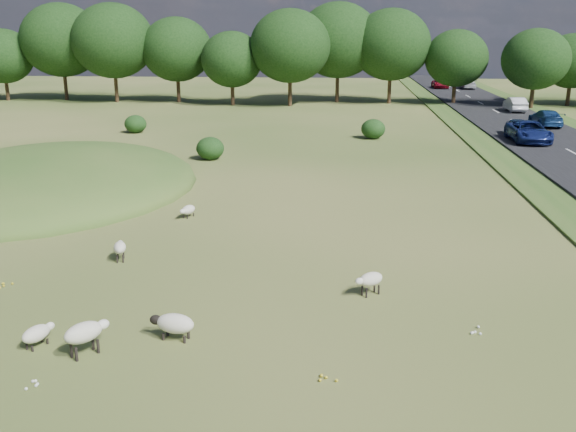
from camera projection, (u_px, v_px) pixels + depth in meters
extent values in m
plane|color=#2E5119|center=(279.00, 163.00, 42.05)|extent=(160.00, 160.00, 0.00)
ellipsoid|color=#33561E|center=(49.00, 187.00, 35.41)|extent=(16.00, 20.00, 4.00)
cube|color=black|center=(547.00, 140.00, 49.90)|extent=(8.00, 150.00, 0.25)
cylinder|color=black|center=(7.00, 88.00, 79.46)|extent=(0.44, 0.44, 3.12)
ellipsoid|color=black|center=(3.00, 56.00, 78.40)|extent=(7.28, 7.28, 6.55)
cylinder|color=black|center=(65.00, 83.00, 79.78)|extent=(0.44, 0.44, 4.21)
ellipsoid|color=black|center=(61.00, 40.00, 78.35)|extent=(9.83, 9.83, 8.84)
cylinder|color=black|center=(116.00, 85.00, 77.46)|extent=(0.44, 0.44, 4.18)
ellipsoid|color=black|center=(113.00, 41.00, 76.05)|extent=(9.75, 9.75, 8.78)
cylinder|color=black|center=(178.00, 87.00, 77.58)|extent=(0.44, 0.44, 3.61)
ellipsoid|color=black|center=(177.00, 49.00, 76.36)|extent=(8.41, 8.41, 7.57)
cylinder|color=black|center=(233.00, 92.00, 74.37)|extent=(0.44, 0.44, 3.02)
ellipsoid|color=black|center=(232.00, 59.00, 73.35)|extent=(7.04, 7.04, 6.34)
cylinder|color=black|center=(290.00, 89.00, 73.25)|extent=(0.44, 0.44, 3.90)
ellipsoid|color=black|center=(290.00, 46.00, 71.93)|extent=(9.09, 9.09, 8.18)
cylinder|color=black|center=(337.00, 84.00, 77.47)|extent=(0.44, 0.44, 4.22)
ellipsoid|color=black|center=(338.00, 40.00, 76.04)|extent=(9.85, 9.85, 8.86)
cylinder|color=black|center=(389.00, 87.00, 76.07)|extent=(0.44, 0.44, 3.94)
ellipsoid|color=black|center=(391.00, 45.00, 74.73)|extent=(9.20, 9.20, 8.28)
cylinder|color=black|center=(454.00, 91.00, 74.67)|extent=(0.44, 0.44, 3.09)
ellipsoid|color=black|center=(456.00, 58.00, 73.62)|extent=(7.20, 7.20, 6.48)
cylinder|color=black|center=(532.00, 95.00, 70.60)|extent=(0.44, 0.44, 3.12)
ellipsoid|color=black|center=(536.00, 59.00, 69.54)|extent=(7.29, 7.29, 6.56)
cylinder|color=black|center=(569.00, 93.00, 73.83)|extent=(0.44, 0.44, 2.93)
ellipsoid|color=black|center=(572.00, 61.00, 72.84)|extent=(6.84, 6.84, 6.16)
ellipsoid|color=black|center=(210.00, 148.00, 42.83)|extent=(1.87, 1.87, 1.53)
ellipsoid|color=black|center=(373.00, 129.00, 51.20)|extent=(1.92, 1.92, 1.57)
ellipsoid|color=black|center=(135.00, 124.00, 54.16)|extent=(1.84, 1.84, 1.51)
ellipsoid|color=beige|center=(371.00, 279.00, 20.81)|extent=(0.99, 0.91, 0.45)
ellipsoid|color=silver|center=(359.00, 281.00, 20.55)|extent=(0.36, 0.35, 0.23)
cylinder|color=black|center=(366.00, 293.00, 20.69)|extent=(0.06, 0.06, 0.32)
cylinder|color=black|center=(362.00, 291.00, 20.87)|extent=(0.06, 0.06, 0.32)
cylinder|color=black|center=(379.00, 290.00, 20.96)|extent=(0.06, 0.06, 0.32)
cylinder|color=black|center=(374.00, 287.00, 21.14)|extent=(0.06, 0.06, 0.32)
ellipsoid|color=beige|center=(175.00, 324.00, 17.79)|extent=(1.18, 0.77, 0.56)
ellipsoid|color=black|center=(156.00, 320.00, 17.94)|extent=(0.40, 0.33, 0.28)
cylinder|color=black|center=(163.00, 337.00, 17.86)|extent=(0.08, 0.08, 0.21)
cylinder|color=black|center=(168.00, 333.00, 18.11)|extent=(0.08, 0.08, 0.21)
cylinder|color=black|center=(184.00, 340.00, 17.69)|extent=(0.08, 0.08, 0.21)
cylinder|color=black|center=(188.00, 335.00, 17.95)|extent=(0.08, 0.08, 0.21)
ellipsoid|color=beige|center=(120.00, 248.00, 23.94)|extent=(0.66, 0.93, 0.43)
ellipsoid|color=silver|center=(120.00, 243.00, 24.36)|extent=(0.27, 0.32, 0.22)
cylinder|color=black|center=(118.00, 255.00, 24.25)|extent=(0.06, 0.06, 0.30)
cylinder|color=black|center=(124.00, 254.00, 24.29)|extent=(0.06, 0.06, 0.30)
cylinder|color=black|center=(117.00, 259.00, 23.79)|extent=(0.06, 0.06, 0.30)
cylinder|color=black|center=(123.00, 259.00, 23.83)|extent=(0.06, 0.06, 0.30)
ellipsoid|color=beige|center=(188.00, 210.00, 29.58)|extent=(0.73, 0.93, 0.42)
ellipsoid|color=silver|center=(182.00, 211.00, 29.20)|extent=(0.29, 0.33, 0.21)
cylinder|color=black|center=(187.00, 217.00, 29.41)|extent=(0.06, 0.06, 0.15)
cylinder|color=black|center=(184.00, 217.00, 29.51)|extent=(0.06, 0.06, 0.15)
cylinder|color=black|center=(194.00, 215.00, 29.82)|extent=(0.06, 0.06, 0.15)
cylinder|color=black|center=(190.00, 214.00, 29.91)|extent=(0.06, 0.06, 0.15)
ellipsoid|color=beige|center=(36.00, 334.00, 17.41)|extent=(0.78, 0.98, 0.44)
ellipsoid|color=silver|center=(50.00, 326.00, 17.79)|extent=(0.31, 0.34, 0.22)
cylinder|color=black|center=(42.00, 339.00, 17.75)|extent=(0.06, 0.06, 0.16)
cylinder|color=black|center=(48.00, 341.00, 17.65)|extent=(0.06, 0.06, 0.16)
cylinder|color=black|center=(27.00, 347.00, 17.33)|extent=(0.06, 0.06, 0.16)
cylinder|color=black|center=(32.00, 349.00, 17.23)|extent=(0.06, 0.06, 0.16)
ellipsoid|color=beige|center=(83.00, 333.00, 16.86)|extent=(1.12, 1.18, 0.55)
ellipsoid|color=silver|center=(103.00, 324.00, 17.25)|extent=(0.42, 0.43, 0.27)
cylinder|color=black|center=(93.00, 343.00, 17.30)|extent=(0.08, 0.08, 0.39)
cylinder|color=black|center=(98.00, 346.00, 17.12)|extent=(0.08, 0.08, 0.39)
cylinder|color=black|center=(72.00, 351.00, 16.87)|extent=(0.08, 0.08, 0.39)
cylinder|color=black|center=(76.00, 354.00, 16.69)|extent=(0.08, 0.08, 0.39)
imported|color=maroon|center=(440.00, 84.00, 94.00)|extent=(2.12, 4.60, 1.28)
imported|color=navy|center=(529.00, 131.00, 48.33)|extent=(2.56, 5.54, 1.54)
imported|color=navy|center=(519.00, 128.00, 51.03)|extent=(1.57, 3.91, 1.33)
imported|color=navy|center=(546.00, 118.00, 56.39)|extent=(1.99, 4.90, 1.42)
imported|color=silver|center=(515.00, 104.00, 66.70)|extent=(1.56, 4.47, 1.47)
imported|color=#B0B3B9|center=(467.00, 84.00, 93.15)|extent=(1.98, 4.87, 1.41)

